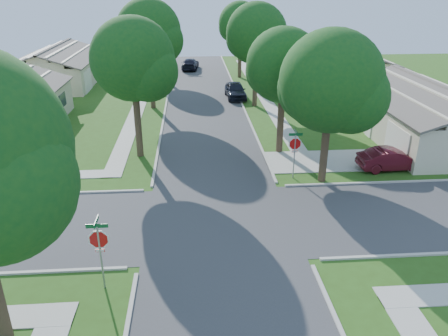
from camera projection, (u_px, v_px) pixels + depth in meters
ground at (219, 221)px, 21.33m from camera, size 100.00×100.00×0.00m
road_ns at (219, 221)px, 21.33m from camera, size 7.00×100.00×0.02m
sidewalk_ne at (261, 92)px, 45.55m from camera, size 1.20×40.00×0.04m
sidewalk_nw at (143, 95)px, 44.70m from camera, size 1.20×40.00×0.04m
driveway at (333, 161)px, 28.37m from camera, size 8.80×3.60×0.05m
stop_sign_sw at (99, 242)px, 15.90m from camera, size 1.05×0.80×2.98m
stop_sign_ne at (295, 146)px, 25.16m from camera, size 1.05×0.80×2.98m
tree_e_near at (284, 69)px, 27.67m from camera, size 4.97×4.80×8.28m
tree_e_mid at (257, 36)px, 38.42m from camera, size 5.59×5.40×9.21m
tree_e_far at (241, 26)px, 50.42m from camera, size 5.17×5.00×8.72m
tree_w_near at (134, 63)px, 26.83m from camera, size 5.38×5.20×8.97m
tree_w_mid at (149, 35)px, 37.67m from camera, size 5.80×5.60×9.56m
tree_w_far at (159, 30)px, 49.96m from camera, size 4.76×4.60×8.04m
tree_ne_corner at (332, 86)px, 23.41m from camera, size 5.80×5.60×8.66m
house_ne_near at (427, 118)px, 31.91m from camera, size 8.42×13.60×4.23m
house_ne_far at (346, 71)px, 48.39m from camera, size 8.42×13.60×4.23m
house_nw_far at (58, 70)px, 48.91m from camera, size 8.42×13.60×4.23m
car_driveway at (391, 159)px, 26.87m from camera, size 4.16×1.59×1.35m
car_curb_east at (235, 90)px, 43.24m from camera, size 2.02×4.64×1.56m
car_curb_west at (190, 64)px, 57.17m from camera, size 2.48×5.02×1.40m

